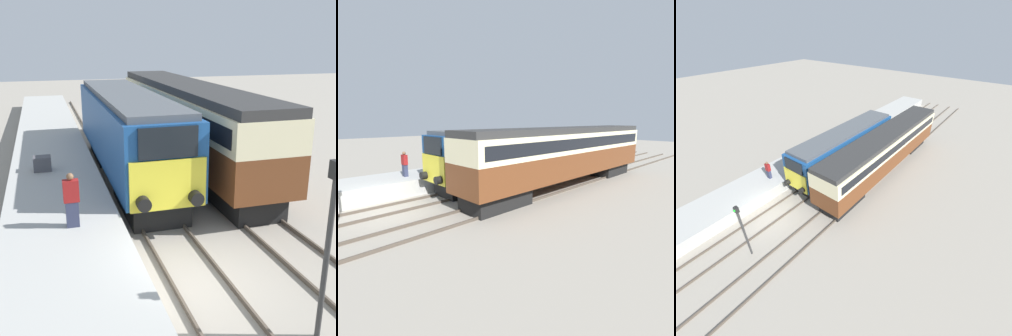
% 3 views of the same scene
% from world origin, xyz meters
% --- Properties ---
extents(ground_plane, '(120.00, 120.00, 0.00)m').
position_xyz_m(ground_plane, '(0.00, 0.00, 0.00)').
color(ground_plane, gray).
extents(platform_left, '(3.50, 50.00, 0.99)m').
position_xyz_m(platform_left, '(-3.30, 8.00, 0.50)').
color(platform_left, '#A8A8A3').
rests_on(platform_left, ground_plane).
extents(rails_near_track, '(1.51, 60.00, 0.14)m').
position_xyz_m(rails_near_track, '(0.00, 5.00, 0.07)').
color(rails_near_track, '#4C4238').
rests_on(rails_near_track, ground_plane).
extents(rails_far_track, '(1.50, 60.00, 0.14)m').
position_xyz_m(rails_far_track, '(3.40, 5.00, 0.07)').
color(rails_far_track, '#4C4238').
rests_on(rails_far_track, ground_plane).
extents(locomotive, '(2.70, 13.26, 3.94)m').
position_xyz_m(locomotive, '(0.00, 9.24, 2.18)').
color(locomotive, black).
rests_on(locomotive, ground_plane).
extents(passenger_carriage, '(2.75, 17.14, 4.08)m').
position_xyz_m(passenger_carriage, '(3.40, 10.93, 2.46)').
color(passenger_carriage, black).
rests_on(passenger_carriage, ground_plane).
extents(person_on_platform, '(0.44, 0.26, 1.60)m').
position_xyz_m(person_on_platform, '(-2.99, 2.41, 1.79)').
color(person_on_platform, '#2D334C').
rests_on(person_on_platform, platform_left).
extents(luggage_crate, '(0.70, 0.56, 0.60)m').
position_xyz_m(luggage_crate, '(-3.74, 8.24, 1.29)').
color(luggage_crate, '#4C4C51').
rests_on(luggage_crate, platform_left).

